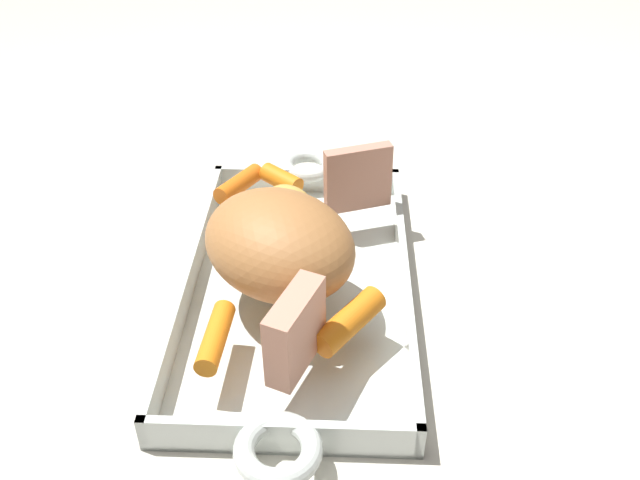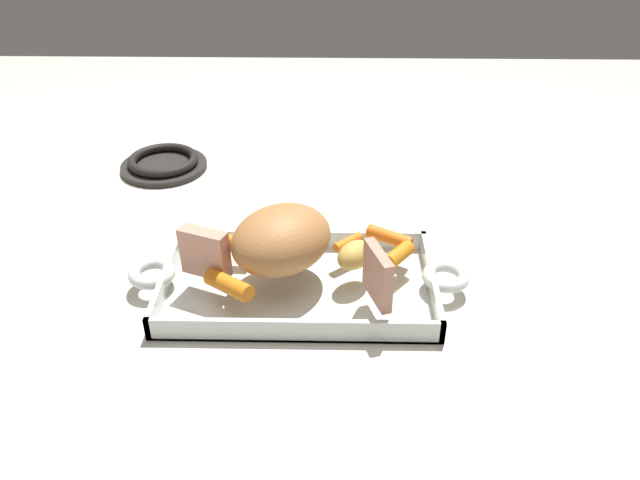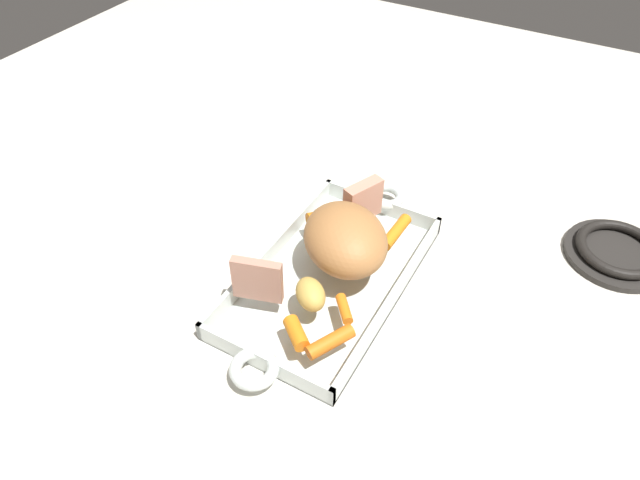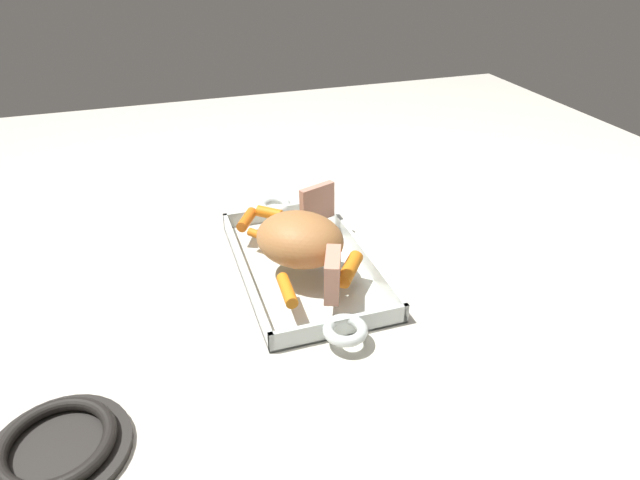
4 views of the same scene
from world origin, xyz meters
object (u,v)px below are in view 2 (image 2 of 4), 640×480
roast_slice_outer (378,275)px  potato_golden_large (355,255)px  roasting_dish (299,285)px  baby_carrot_southeast (229,285)px  baby_carrot_short (348,242)px  baby_carrot_center_right (225,240)px  baby_carrot_long (389,237)px  baby_carrot_northwest (399,255)px  pork_roast (281,239)px  roast_slice_thin (205,252)px  stove_burner_rear (164,163)px

roast_slice_outer → potato_golden_large: (-0.03, 0.07, -0.02)m
roasting_dish → potato_golden_large: bearing=8.3°
baby_carrot_southeast → baby_carrot_short: 0.19m
baby_carrot_center_right → baby_carrot_long: baby_carrot_long is taller
baby_carrot_northwest → baby_carrot_center_right: baby_carrot_northwest is taller
roast_slice_outer → baby_carrot_short: 0.12m
roasting_dish → baby_carrot_center_right: baby_carrot_center_right is taller
baby_carrot_short → baby_carrot_long: bearing=10.3°
pork_roast → potato_golden_large: size_ratio=2.52×
baby_carrot_short → baby_carrot_long: size_ratio=0.69×
pork_roast → baby_carrot_southeast: (-0.06, -0.06, -0.03)m
roast_slice_outer → potato_golden_large: roast_slice_outer is taller
roast_slice_thin → stove_burner_rear: 0.40m
roasting_dish → baby_carrot_short: baby_carrot_short is taller
baby_carrot_long → pork_roast: bearing=-158.9°
stove_burner_rear → roast_slice_thin: bearing=-68.6°
roast_slice_thin → baby_carrot_southeast: (0.04, -0.04, -0.02)m
stove_burner_rear → roast_slice_outer: bearing=-49.0°
baby_carrot_short → baby_carrot_northwest: 0.08m
roast_slice_thin → baby_carrot_northwest: (0.25, 0.03, -0.02)m
roasting_dish → roast_slice_thin: 0.13m
baby_carrot_center_right → roast_slice_outer: bearing=-29.0°
pork_roast → baby_carrot_northwest: pork_roast is taller
pork_roast → roast_slice_thin: size_ratio=2.19×
roast_slice_outer → potato_golden_large: 0.07m
pork_roast → stove_burner_rear: pork_roast is taller
pork_roast → baby_carrot_southeast: size_ratio=2.04×
roast_slice_thin → baby_carrot_center_right: bearing=76.8°
baby_carrot_short → stove_burner_rear: baby_carrot_short is taller
pork_roast → baby_carrot_long: pork_roast is taller
baby_carrot_long → stove_burner_rear: (-0.39, 0.29, -0.03)m
baby_carrot_southeast → baby_carrot_northwest: bearing=18.5°
roast_slice_outer → baby_carrot_long: 0.13m
roast_slice_thin → baby_carrot_short: roast_slice_thin is taller
roast_slice_outer → stove_burner_rear: roast_slice_outer is taller
pork_roast → roast_slice_thin: (-0.10, -0.02, -0.01)m
roast_slice_outer → roast_slice_thin: (-0.22, 0.05, -0.00)m
roast_slice_thin → baby_carrot_center_right: roast_slice_thin is taller
baby_carrot_center_right → stove_burner_rear: 0.35m
roast_slice_outer → baby_carrot_center_right: bearing=151.0°
roast_slice_outer → potato_golden_large: size_ratio=1.21×
baby_carrot_long → stove_burner_rear: 0.49m
baby_carrot_center_right → stove_burner_rear: (-0.16, 0.31, -0.03)m
roast_slice_outer → stove_burner_rear: bearing=131.0°
potato_golden_large → pork_roast: bearing=179.2°
roasting_dish → roast_slice_thin: size_ratio=7.01×
baby_carrot_long → roast_slice_thin: bearing=-162.6°
baby_carrot_northwest → baby_carrot_center_right: size_ratio=0.66×
baby_carrot_northwest → baby_carrot_short: bearing=153.7°
pork_roast → baby_carrot_short: bearing=27.3°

